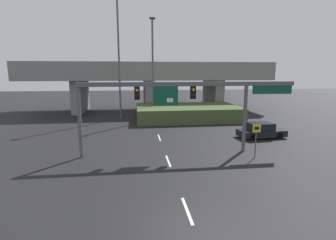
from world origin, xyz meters
TOP-DOWN VIEW (x-y plane):
  - ground_plane at (0.00, 0.00)m, footprint 160.00×160.00m
  - lane_markings at (0.00, 15.10)m, footprint 0.14×29.36m
  - signal_gantry at (1.38, 9.97)m, footprint 16.34×0.44m
  - speed_limit_sign at (6.37, 8.23)m, footprint 0.60×0.11m
  - highway_light_pole_near at (-4.15, 26.05)m, footprint 0.70×0.36m
  - highway_light_pole_far at (0.13, 24.84)m, footprint 0.70×0.36m
  - overpass_bridge at (0.00, 33.08)m, footprint 37.60×9.57m
  - grass_embankment at (4.61, 24.48)m, footprint 13.23×8.12m
  - parked_sedan_near_right at (9.61, 13.85)m, footprint 4.51×2.24m

SIDE VIEW (x-z plane):
  - ground_plane at x=0.00m, z-range 0.00..0.00m
  - lane_markings at x=0.00m, z-range 0.00..0.01m
  - parked_sedan_near_right at x=9.61m, z-range -0.06..1.39m
  - grass_embankment at x=4.61m, z-range 0.00..1.76m
  - speed_limit_sign at x=6.37m, z-range 0.39..2.96m
  - signal_gantry at x=1.38m, z-range 1.74..7.21m
  - overpass_bridge at x=0.00m, z-range 1.38..8.96m
  - highway_light_pole_far at x=0.13m, z-range 0.37..13.17m
  - highway_light_pole_near at x=-4.15m, z-range 0.38..15.91m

